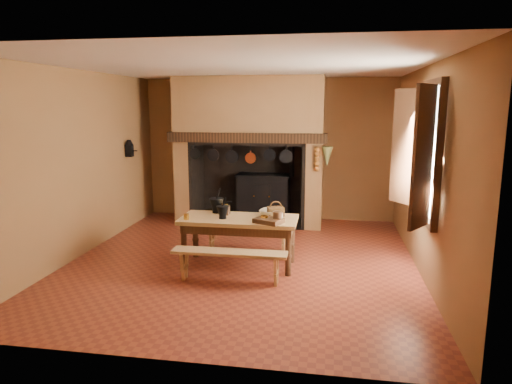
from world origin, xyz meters
TOP-DOWN VIEW (x-y plane):
  - floor at (0.00, 0.00)m, footprint 5.50×5.50m
  - ceiling at (0.00, 0.00)m, footprint 5.50×5.50m
  - back_wall at (0.00, 2.75)m, footprint 5.00×0.02m
  - wall_left at (-2.50, 0.00)m, footprint 0.02×5.50m
  - wall_right at (2.50, 0.00)m, footprint 0.02×5.50m
  - wall_front at (0.00, -2.75)m, footprint 5.00×0.02m
  - chimney_breast at (-0.30, 2.31)m, footprint 2.95×0.96m
  - iron_range at (-0.04, 2.45)m, footprint 1.12×0.55m
  - hearth_pans at (-1.05, 2.22)m, footprint 0.51×0.62m
  - hanging_pans at (-0.34, 1.81)m, footprint 1.92×0.29m
  - onion_string at (1.00, 1.79)m, footprint 0.12×0.10m
  - herb_bunch at (1.18, 1.79)m, footprint 0.20×0.20m
  - window at (2.35, -0.40)m, footprint 0.39×1.75m
  - wall_coffee_mill at (-2.42, 1.55)m, footprint 0.23×0.16m
  - work_table at (-0.01, -0.21)m, footprint 1.64×0.73m
  - bench_front at (-0.01, -0.84)m, footprint 1.50×0.26m
  - bench_back at (-0.01, 0.43)m, footprint 1.41×0.25m
  - mortar_large at (-0.39, 0.03)m, footprint 0.22×0.22m
  - mortar_small at (-0.23, -0.29)m, footprint 0.18×0.18m
  - coffee_grinder at (-0.25, -0.05)m, footprint 0.18×0.13m
  - brass_mug_a at (-0.71, -0.44)m, footprint 0.09×0.09m
  - brass_mug_b at (0.47, 0.02)m, footprint 0.09×0.09m
  - mixing_bowl at (0.42, 0.01)m, footprint 0.40×0.40m
  - stoneware_crock at (0.56, -0.41)m, footprint 0.14×0.14m
  - glass_jar at (0.59, -0.38)m, footprint 0.09×0.09m
  - wicker_basket at (0.49, -0.01)m, footprint 0.27×0.23m
  - wooden_tray at (0.44, -0.43)m, footprint 0.44×0.38m
  - brass_cup at (0.38, -0.39)m, footprint 0.13×0.13m

SIDE VIEW (x-z plane):
  - floor at x=0.00m, z-range 0.00..0.00m
  - hearth_pans at x=-1.05m, z-range -0.01..0.19m
  - bench_back at x=-0.01m, z-range 0.10..0.50m
  - bench_front at x=-0.01m, z-range 0.11..0.53m
  - iron_range at x=-0.04m, z-range -0.32..1.28m
  - work_table at x=-0.01m, z-range 0.24..0.95m
  - wooden_tray at x=0.44m, z-range 0.71..0.77m
  - brass_mug_b at x=0.47m, z-range 0.71..0.79m
  - brass_mug_a at x=-0.71m, z-range 0.71..0.79m
  - mixing_bowl at x=0.42m, z-range 0.71..0.79m
  - brass_cup at x=0.38m, z-range 0.71..0.80m
  - glass_jar at x=0.59m, z-range 0.71..0.85m
  - wicker_basket at x=0.49m, z-range 0.67..0.89m
  - coffee_grinder at x=-0.25m, z-range 0.69..0.89m
  - stoneware_crock at x=0.56m, z-range 0.71..0.87m
  - mortar_small at x=-0.23m, z-range 0.66..0.96m
  - mortar_large at x=-0.39m, z-range 0.65..1.02m
  - onion_string at x=1.00m, z-range 1.10..1.56m
  - hanging_pans at x=-0.34m, z-range 1.23..1.50m
  - herb_bunch at x=1.18m, z-range 1.21..1.56m
  - back_wall at x=0.00m, z-range 0.00..2.80m
  - wall_left at x=-2.50m, z-range 0.00..2.80m
  - wall_right at x=2.50m, z-range 0.00..2.80m
  - wall_front at x=0.00m, z-range 0.00..2.80m
  - wall_coffee_mill at x=-2.42m, z-range 1.36..1.67m
  - window at x=2.35m, z-range 0.82..2.58m
  - chimney_breast at x=-0.30m, z-range 0.41..3.21m
  - ceiling at x=0.00m, z-range 2.80..2.80m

